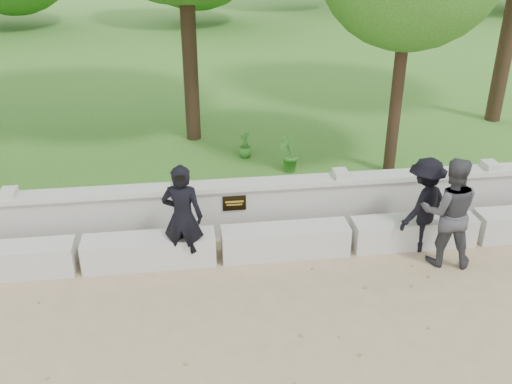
% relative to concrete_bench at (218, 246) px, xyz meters
% --- Properties ---
extents(ground, '(80.00, 80.00, 0.00)m').
position_rel_concrete_bench_xyz_m(ground, '(-0.00, -1.90, -0.22)').
color(ground, '#9B845F').
rests_on(ground, ground).
extents(lawn, '(40.00, 22.00, 0.25)m').
position_rel_concrete_bench_xyz_m(lawn, '(-0.00, 12.10, -0.10)').
color(lawn, '#345F1E').
rests_on(lawn, ground).
extents(concrete_bench, '(11.90, 0.45, 0.45)m').
position_rel_concrete_bench_xyz_m(concrete_bench, '(0.00, 0.00, 0.00)').
color(concrete_bench, '#BBB8B1').
rests_on(concrete_bench, ground).
extents(parapet_wall, '(12.50, 0.35, 0.90)m').
position_rel_concrete_bench_xyz_m(parapet_wall, '(0.00, 0.70, 0.24)').
color(parapet_wall, '#B0ADA6').
rests_on(parapet_wall, ground).
extents(man_main, '(0.65, 0.60, 1.59)m').
position_rel_concrete_bench_xyz_m(man_main, '(-0.49, -0.10, 0.57)').
color(man_main, black).
rests_on(man_main, ground).
extents(visitor_left, '(0.94, 0.82, 1.65)m').
position_rel_concrete_bench_xyz_m(visitor_left, '(3.25, -0.52, 0.60)').
color(visitor_left, '#37373B').
rests_on(visitor_left, ground).
extents(visitor_mid, '(1.09, 0.99, 1.47)m').
position_rel_concrete_bench_xyz_m(visitor_mid, '(3.06, -0.10, 0.51)').
color(visitor_mid, black).
rests_on(visitor_mid, ground).
extents(shrub_b, '(0.49, 0.48, 0.69)m').
position_rel_concrete_bench_xyz_m(shrub_b, '(1.51, 2.48, 0.37)').
color(shrub_b, '#377528').
rests_on(shrub_b, lawn).
extents(shrub_d, '(0.33, 0.35, 0.53)m').
position_rel_concrete_bench_xyz_m(shrub_d, '(0.79, 3.26, 0.29)').
color(shrub_d, '#377528').
rests_on(shrub_d, lawn).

